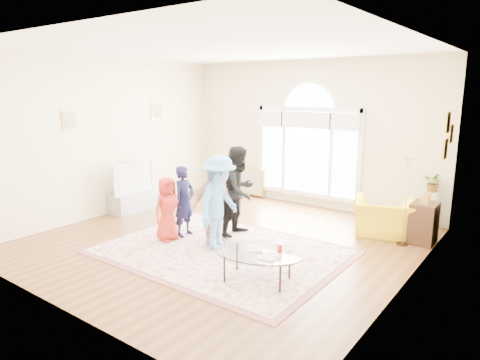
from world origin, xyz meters
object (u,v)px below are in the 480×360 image
Objects in this scene: television at (132,177)px; area_rug at (221,251)px; tv_console at (133,201)px; armchair at (384,218)px; coffee_table at (257,254)px.

area_rug is at bearing -13.81° from television.
tv_console is 1.01× the size of armchair.
coffee_table is (4.10, -1.29, -0.34)m from television.
area_rug is 3.19m from television.
area_rug is 3.63× the size of armchair.
coffee_table is at bearing 58.16° from armchair.
coffee_table is at bearing -17.42° from tv_console.
area_rug is 3.21× the size of television.
armchair is at bearing 18.75° from tv_console.
television is 1.13× the size of armchair.
tv_console is at bearing 1.14° from armchair.
area_rug is at bearing 138.75° from coffee_table.
coffee_table is (1.09, -0.55, 0.39)m from area_rug.
armchair is (4.85, 1.65, -0.42)m from television.
armchair is at bearing 61.26° from coffee_table.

